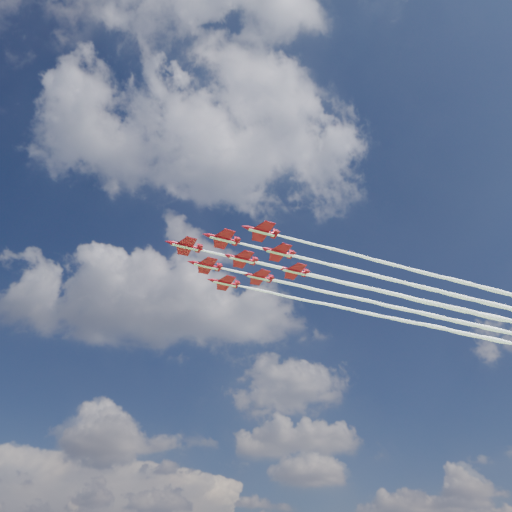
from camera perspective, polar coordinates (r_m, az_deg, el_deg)
The scene contains 9 objects.
jet_lead at distance 167.71m, azimuth 11.44°, elevation -3.33°, with size 118.15×43.88×2.80m.
jet_row2_port at distance 167.27m, azimuth 15.38°, elevation -2.65°, with size 118.15×43.88×2.80m.
jet_row2_starb at distance 177.66m, azimuth 12.53°, elevation -5.03°, with size 118.15×43.88×2.80m.
jet_row3_port at distance 167.65m, azimuth 19.31°, elevation -1.95°, with size 118.15×43.88×2.80m.
jet_row3_centre at distance 177.36m, azimuth 16.25°, elevation -4.39°, with size 118.15×43.88×2.80m.
jet_row3_starb at distance 187.81m, azimuth 13.51°, elevation -6.55°, with size 118.15×43.88×2.80m.
jet_row4_port at distance 177.83m, azimuth 19.96°, elevation -3.73°, with size 118.15×43.88×2.80m.
jet_row4_starb at distance 187.63m, azimuth 17.04°, elevation -5.94°, with size 118.15×43.88×2.80m.
jet_tail at distance 188.18m, azimuth 20.55°, elevation -5.30°, with size 118.15×43.88×2.80m.
Camera 1 is at (3.25, -128.60, 5.65)m, focal length 35.00 mm.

